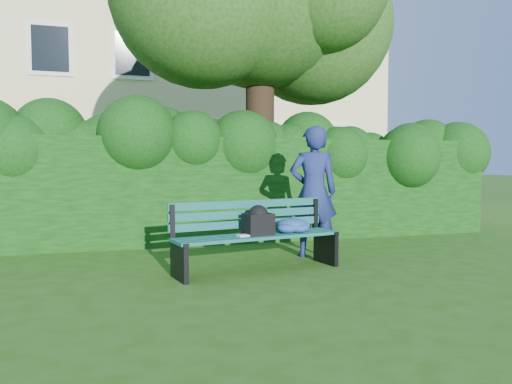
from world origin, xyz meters
name	(u,v)px	position (x,y,z in m)	size (l,w,h in m)	color
ground	(269,264)	(0.00, 0.00, 0.00)	(80.00, 80.00, 0.00)	#28520F
apartment_building	(157,46)	(0.00, 13.99, 6.00)	(16.00, 8.08, 12.00)	beige
hedge	(230,190)	(0.00, 2.20, 0.90)	(10.00, 1.00, 1.80)	black
park_bench	(264,231)	(-0.17, -0.33, 0.51)	(2.25, 0.95, 0.89)	#0F4A4B
man_reading	(313,192)	(0.80, 0.34, 0.96)	(0.70, 0.46, 1.91)	navy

